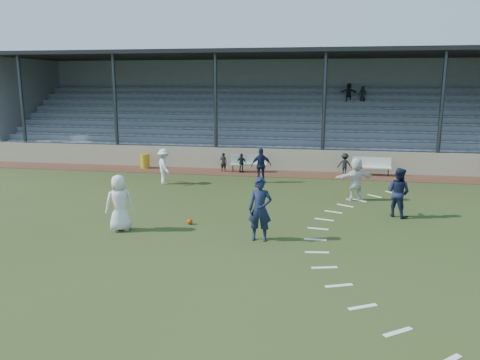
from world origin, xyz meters
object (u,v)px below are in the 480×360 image
object	(u,v)px
bench_right	(372,165)
player_navy_lead	(260,209)
bench_left	(249,161)
trash_bin	(145,161)
football	(190,222)
player_white_lead	(119,203)

from	to	relation	value
bench_right	player_navy_lead	world-z (taller)	player_navy_lead
bench_left	player_navy_lead	distance (m)	11.32
bench_left	trash_bin	world-z (taller)	bench_left
football	player_navy_lead	bearing A→B (deg)	-24.91
bench_left	football	size ratio (longest dim) A/B	10.39
bench_right	player_white_lead	size ratio (longest dim) A/B	1.07
bench_left	player_navy_lead	world-z (taller)	player_navy_lead
football	player_navy_lead	xyz separation A→B (m)	(2.63, -1.22, 0.90)
bench_left	bench_right	bearing A→B (deg)	-10.41
player_white_lead	bench_right	bearing A→B (deg)	-161.19
trash_bin	football	xyz separation A→B (m)	(5.49, -9.95, -0.33)
trash_bin	player_navy_lead	world-z (taller)	player_navy_lead
bench_left	bench_right	xyz separation A→B (m)	(6.55, 0.15, 0.00)
bench_right	football	distance (m)	12.30
bench_left	football	bearing A→B (deg)	-104.74
bench_right	player_white_lead	xyz separation A→B (m)	(-9.17, -11.09, 0.36)
trash_bin	player_white_lead	xyz separation A→B (m)	(3.40, -11.00, 0.52)
bench_right	trash_bin	world-z (taller)	bench_right
player_white_lead	player_navy_lead	bearing A→B (deg)	146.27
bench_left	football	distance (m)	9.93
football	player_white_lead	world-z (taller)	player_white_lead
bench_left	player_white_lead	world-z (taller)	player_white_lead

